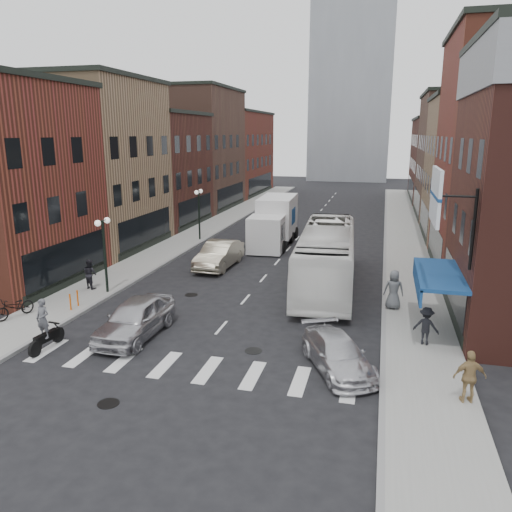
{
  "coord_description": "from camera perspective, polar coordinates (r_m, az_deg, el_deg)",
  "views": [
    {
      "loc": [
        6.64,
        -18.73,
        8.43
      ],
      "look_at": [
        0.55,
        5.09,
        2.34
      ],
      "focal_mm": 35.0,
      "sensor_mm": 36.0,
      "label": 1
    }
  ],
  "objects": [
    {
      "name": "ground",
      "position": [
        21.59,
        -4.83,
        -9.13
      ],
      "size": [
        160.0,
        160.0,
        0.0
      ],
      "primitive_type": "plane",
      "color": "black",
      "rests_on": "ground"
    },
    {
      "name": "sidewalk_left",
      "position": [
        44.25,
        -5.94,
        2.95
      ],
      "size": [
        3.0,
        74.0,
        0.15
      ],
      "primitive_type": "cube",
      "color": "gray",
      "rests_on": "ground"
    },
    {
      "name": "sidewalk_right",
      "position": [
        41.62,
        16.61,
        1.74
      ],
      "size": [
        3.0,
        74.0,
        0.15
      ],
      "primitive_type": "cube",
      "color": "gray",
      "rests_on": "ground"
    },
    {
      "name": "curb_left",
      "position": [
        43.78,
        -4.1,
        2.77
      ],
      "size": [
        0.2,
        74.0,
        0.16
      ],
      "primitive_type": "cube",
      "color": "gray",
      "rests_on": "ground"
    },
    {
      "name": "curb_right",
      "position": [
        41.6,
        14.54,
        1.76
      ],
      "size": [
        0.2,
        74.0,
        0.16
      ],
      "primitive_type": "cube",
      "color": "gray",
      "rests_on": "ground"
    },
    {
      "name": "crosswalk_stripes",
      "position": [
        19.05,
        -7.84,
        -12.51
      ],
      "size": [
        12.0,
        2.2,
        0.01
      ],
      "primitive_type": "cube",
      "color": "silver",
      "rests_on": "ground"
    },
    {
      "name": "bldg_left_mid_a",
      "position": [
        39.31,
        -19.38,
        9.81
      ],
      "size": [
        10.3,
        10.2,
        12.3
      ],
      "color": "#9C7A56",
      "rests_on": "ground"
    },
    {
      "name": "bldg_left_mid_b",
      "position": [
        48.01,
        -12.66,
        9.66
      ],
      "size": [
        10.3,
        10.2,
        10.3
      ],
      "color": "#4B211A",
      "rests_on": "ground"
    },
    {
      "name": "bldg_left_far_a",
      "position": [
        57.95,
        -7.75,
        12.02
      ],
      "size": [
        10.3,
        12.2,
        13.3
      ],
      "color": "brown",
      "rests_on": "ground"
    },
    {
      "name": "bldg_left_far_b",
      "position": [
        71.16,
        -3.44,
        11.64
      ],
      "size": [
        10.3,
        16.2,
        11.3
      ],
      "color": "brown",
      "rests_on": "ground"
    },
    {
      "name": "bldg_right_mid_b",
      "position": [
        43.63,
        25.68,
        8.91
      ],
      "size": [
        10.3,
        10.2,
        11.3
      ],
      "color": "#9C7A56",
      "rests_on": "ground"
    },
    {
      "name": "bldg_right_far_a",
      "position": [
        54.43,
        23.57,
        10.37
      ],
      "size": [
        10.3,
        12.2,
        12.3
      ],
      "color": "brown",
      "rests_on": "ground"
    },
    {
      "name": "bldg_right_far_b",
      "position": [
        68.33,
        21.71,
        10.19
      ],
      "size": [
        10.3,
        16.2,
        10.3
      ],
      "color": "#4B211A",
      "rests_on": "ground"
    },
    {
      "name": "awning_blue",
      "position": [
        22.13,
        19.75,
        -2.14
      ],
      "size": [
        1.8,
        5.0,
        0.78
      ],
      "color": "navy",
      "rests_on": "ground"
    },
    {
      "name": "billboard_sign",
      "position": [
        19.47,
        20.1,
        6.29
      ],
      "size": [
        1.52,
        3.0,
        3.7
      ],
      "color": "black",
      "rests_on": "ground"
    },
    {
      "name": "distant_tower",
      "position": [
        98.37,
        11.2,
        23.36
      ],
      "size": [
        14.0,
        14.0,
        50.0
      ],
      "primitive_type": "cube",
      "color": "#9399A0",
      "rests_on": "ground"
    },
    {
      "name": "streetlamp_near",
      "position": [
        27.29,
        -16.99,
        1.62
      ],
      "size": [
        0.32,
        1.22,
        4.11
      ],
      "color": "black",
      "rests_on": "ground"
    },
    {
      "name": "streetlamp_far",
      "position": [
        39.71,
        -6.54,
        5.83
      ],
      "size": [
        0.32,
        1.22,
        4.11
      ],
      "color": "black",
      "rests_on": "ground"
    },
    {
      "name": "bike_rack",
      "position": [
        25.81,
        -20.08,
        -4.75
      ],
      "size": [
        0.08,
        0.68,
        0.8
      ],
      "color": "#D8590C",
      "rests_on": "sidewalk_left"
    },
    {
      "name": "box_truck",
      "position": [
        38.28,
        2.11,
        3.89
      ],
      "size": [
        2.8,
        8.39,
        3.61
      ],
      "rotation": [
        0.0,
        0.0,
        0.05
      ],
      "color": "silver",
      "rests_on": "ground"
    },
    {
      "name": "motorcycle_rider",
      "position": [
        21.57,
        -23.04,
        -7.41
      ],
      "size": [
        0.62,
        2.1,
        2.14
      ],
      "rotation": [
        0.0,
        0.0,
        -0.11
      ],
      "color": "black",
      "rests_on": "ground"
    },
    {
      "name": "transit_bus",
      "position": [
        28.09,
        8.07,
        -0.07
      ],
      "size": [
        3.64,
        12.44,
        3.42
      ],
      "primitive_type": "imported",
      "rotation": [
        0.0,
        0.0,
        0.06
      ],
      "color": "white",
      "rests_on": "ground"
    },
    {
      "name": "sedan_left_near",
      "position": [
        21.82,
        -13.62,
        -6.93
      ],
      "size": [
        2.02,
        4.83,
        1.63
      ],
      "primitive_type": "imported",
      "rotation": [
        0.0,
        0.0,
        -0.02
      ],
      "color": "silver",
      "rests_on": "ground"
    },
    {
      "name": "sedan_left_far",
      "position": [
        32.02,
        -4.24,
        0.15
      ],
      "size": [
        1.96,
        5.14,
        1.67
      ],
      "primitive_type": "imported",
      "rotation": [
        0.0,
        0.0,
        -0.04
      ],
      "color": "#B5AC93",
      "rests_on": "ground"
    },
    {
      "name": "curb_car",
      "position": [
        18.71,
        9.28,
        -10.96
      ],
      "size": [
        3.48,
        4.6,
        1.24
      ],
      "primitive_type": "imported",
      "rotation": [
        0.0,
        0.0,
        0.47
      ],
      "color": "silver",
      "rests_on": "ground"
    },
    {
      "name": "parked_bicycle",
      "position": [
        25.55,
        -25.86,
        -5.27
      ],
      "size": [
        1.22,
        2.01,
        1.0
      ],
      "primitive_type": "imported",
      "rotation": [
        0.0,
        0.0,
        -0.31
      ],
      "color": "black",
      "rests_on": "sidewalk_left"
    },
    {
      "name": "ped_left_solo",
      "position": [
        28.61,
        -18.44,
        -1.96
      ],
      "size": [
        0.9,
        0.71,
        1.62
      ],
      "primitive_type": "imported",
      "rotation": [
        0.0,
        0.0,
        2.77
      ],
      "color": "black",
      "rests_on": "sidewalk_left"
    },
    {
      "name": "ped_right_a",
      "position": [
        21.24,
        18.86,
        -7.57
      ],
      "size": [
        1.1,
        0.74,
        1.55
      ],
      "primitive_type": "imported",
      "rotation": [
        0.0,
        0.0,
        2.88
      ],
      "color": "black",
      "rests_on": "sidewalk_right"
    },
    {
      "name": "ped_right_b",
      "position": [
        17.37,
        23.23,
        -12.57
      ],
      "size": [
        1.09,
        0.69,
        1.73
      ],
      "primitive_type": "imported",
      "rotation": [
        0.0,
        0.0,
        3.33
      ],
      "color": "#9B7E4F",
      "rests_on": "sidewalk_right"
    },
    {
      "name": "ped_right_c",
      "position": [
        24.92,
        15.47,
        -3.71
      ],
      "size": [
        0.95,
        0.64,
        1.91
      ],
      "primitive_type": "imported",
      "rotation": [
        0.0,
        0.0,
        3.18
      ],
      "color": "slate",
      "rests_on": "sidewalk_right"
    }
  ]
}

